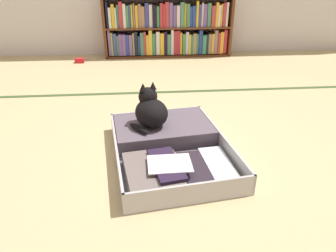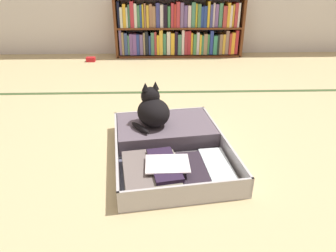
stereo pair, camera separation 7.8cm
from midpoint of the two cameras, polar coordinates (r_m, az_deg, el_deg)
The scene contains 6 objects.
ground_plane at distance 1.77m, azimuth 4.36°, elevation -4.27°, with size 10.00×10.00×0.00m, color tan.
tatami_border at distance 2.63m, azimuth 2.25°, elevation 6.38°, with size 4.80×0.05×0.00m.
bookshelf at distance 3.83m, azimuth 2.61°, elevation 17.71°, with size 1.52×0.24×0.68m.
open_suitcase at distance 1.72m, azimuth 1.25°, elevation -3.47°, with size 0.70×0.89×0.11m.
black_cat at distance 1.77m, azimuth -1.68°, elevation 2.99°, with size 0.26×0.28×0.25m.
small_red_pouch at distance 3.71m, azimuth -13.66°, elevation 12.03°, with size 0.10×0.07×0.05m.
Camera 2 is at (-0.15, -1.52, 0.90)m, focal length 32.56 mm.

